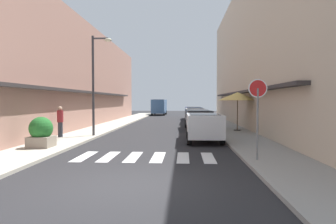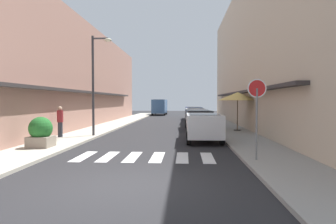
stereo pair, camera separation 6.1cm
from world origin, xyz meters
name	(u,v)px [view 1 (the left image)]	position (x,y,z in m)	size (l,w,h in m)	color
ground_plane	(165,129)	(0.00, 15.43, 0.00)	(84.86, 84.86, 0.00)	#232326
sidewalk_left	(104,128)	(-4.77, 15.43, 0.06)	(2.43, 54.00, 0.12)	#ADA899
sidewalk_right	(228,128)	(4.77, 15.43, 0.06)	(2.43, 54.00, 0.12)	gray
building_row_left	(61,77)	(-8.48, 16.36, 4.12)	(5.50, 36.71, 8.25)	#A87A6B
building_row_right	(275,52)	(8.48, 16.36, 5.92)	(5.50, 36.71, 11.84)	#C6B299
crosswalk	(146,157)	(0.00, 3.82, 0.01)	(5.20, 2.20, 0.01)	silver
parked_car_near	(204,124)	(2.50, 8.36, 0.92)	(1.83, 3.98, 1.47)	silver
parked_car_mid	(198,117)	(2.50, 15.15, 0.92)	(1.97, 4.38, 1.47)	black
parked_car_far	(195,114)	(2.50, 21.48, 0.92)	(1.88, 4.37, 1.47)	silver
parked_car_distant	(193,112)	(2.50, 27.03, 0.92)	(1.88, 4.32, 1.47)	navy
delivery_van	(159,106)	(-2.35, 38.31, 1.41)	(2.07, 5.43, 2.37)	#33598C
round_street_sign	(258,98)	(3.98, 2.96, 2.25)	(0.65, 0.07, 2.78)	slate
street_lamp	(96,75)	(-3.69, 9.88, 3.64)	(1.19, 0.28, 5.82)	#38383D
cafe_umbrella	(238,96)	(5.10, 13.24, 2.46)	(2.68, 2.68, 2.62)	#262626
planter_corner	(41,132)	(-4.81, 5.32, 0.77)	(1.01, 1.01, 1.33)	gray
pedestrian_walking_near	(60,121)	(-5.48, 8.96, 1.03)	(0.34, 0.34, 1.73)	#282B33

